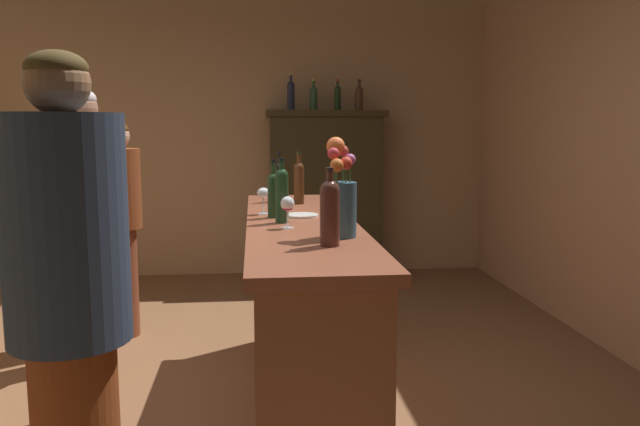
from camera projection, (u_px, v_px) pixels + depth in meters
name	position (u px, v px, depth m)	size (l,w,h in m)	color
floor	(225.00, 423.00, 3.23)	(8.59, 8.59, 0.00)	brown
wall_back	(237.00, 136.00, 6.35)	(5.13, 0.12, 2.79)	tan
bar_counter	(301.00, 318.00, 3.27)	(0.54, 2.38, 1.02)	brown
display_cabinet	(325.00, 192.00, 6.20)	(1.14, 0.44, 1.64)	#312916
wine_bottle_malbec	(279.00, 180.00, 3.99)	(0.06, 0.06, 0.32)	black
wine_bottle_syrah	(273.00, 193.00, 3.30)	(0.06, 0.06, 0.30)	#1B371B
wine_bottle_merlot	(299.00, 181.00, 3.87)	(0.06, 0.06, 0.32)	#492B14
wine_bottle_riesling	(330.00, 210.00, 2.52)	(0.08, 0.08, 0.31)	#4B271D
wine_bottle_pinot	(282.00, 193.00, 3.12)	(0.07, 0.07, 0.32)	#1C3A1F
wine_glass_front	(288.00, 206.00, 2.96)	(0.07, 0.07, 0.15)	white
wine_glass_mid	(263.00, 194.00, 3.43)	(0.07, 0.07, 0.14)	white
flower_arrangement	(341.00, 197.00, 2.72)	(0.13, 0.15, 0.43)	#355B6D
cheese_plate	(301.00, 215.00, 3.35)	(0.18, 0.18, 0.01)	white
display_bottle_left	(291.00, 94.00, 6.04)	(0.07, 0.07, 0.34)	#1E243D
display_bottle_midleft	(314.00, 97.00, 6.07)	(0.07, 0.07, 0.29)	#27492D
display_bottle_center	(338.00, 97.00, 6.09)	(0.06, 0.06, 0.29)	#1C3318
display_bottle_midright	(359.00, 97.00, 6.11)	(0.07, 0.07, 0.29)	#4A2D20
patron_by_cabinet	(70.00, 316.00, 1.89)	(0.36, 0.36, 1.71)	brown
patron_redhead	(83.00, 241.00, 3.15)	(0.34, 0.34, 1.68)	maroon
patron_near_entrance	(119.00, 219.00, 4.46)	(0.32, 0.32, 1.52)	brown
patron_in_navy	(66.00, 231.00, 3.92)	(0.34, 0.34, 1.55)	brown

